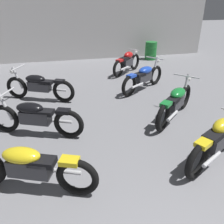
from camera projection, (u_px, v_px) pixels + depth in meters
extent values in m
cube|color=#BCBAB7|center=(75.00, 21.00, 10.83)|extent=(13.29, 0.24, 3.60)
torus|color=black|center=(77.00, 178.00, 3.49)|extent=(0.66, 0.36, 0.67)
cube|color=#38383D|center=(30.00, 167.00, 3.55)|extent=(0.70, 0.47, 0.28)
ellipsoid|color=yellow|center=(21.00, 155.00, 3.47)|extent=(0.68, 0.52, 0.22)
cube|color=black|center=(42.00, 162.00, 3.46)|extent=(0.46, 0.37, 0.10)
cube|color=yellow|center=(69.00, 161.00, 3.37)|extent=(0.34, 0.29, 0.08)
cylinder|color=silver|center=(65.00, 171.00, 3.65)|extent=(0.54, 0.27, 0.07)
torus|color=black|center=(5.00, 119.00, 5.19)|extent=(0.66, 0.36, 0.67)
torus|color=black|center=(69.00, 124.00, 4.97)|extent=(0.66, 0.36, 0.67)
cylinder|color=silver|center=(5.00, 106.00, 5.04)|extent=(0.28, 0.17, 0.66)
cube|color=#38383D|center=(35.00, 117.00, 5.04)|extent=(0.70, 0.48, 0.28)
ellipsoid|color=black|center=(30.00, 108.00, 4.96)|extent=(0.68, 0.53, 0.22)
cube|color=black|center=(44.00, 112.00, 4.94)|extent=(0.46, 0.38, 0.10)
cube|color=black|center=(63.00, 111.00, 4.85)|extent=(0.34, 0.29, 0.08)
cylinder|color=silver|center=(5.00, 93.00, 4.90)|extent=(0.30, 0.64, 0.04)
cylinder|color=silver|center=(60.00, 121.00, 5.13)|extent=(0.53, 0.28, 0.07)
torus|color=black|center=(17.00, 88.00, 6.99)|extent=(0.65, 0.39, 0.67)
torus|color=black|center=(64.00, 91.00, 6.71)|extent=(0.65, 0.39, 0.67)
cylinder|color=silver|center=(18.00, 78.00, 6.84)|extent=(0.28, 0.18, 0.66)
cube|color=#38383D|center=(39.00, 86.00, 6.81)|extent=(0.70, 0.50, 0.28)
ellipsoid|color=black|center=(35.00, 79.00, 6.73)|extent=(0.68, 0.55, 0.22)
cube|color=black|center=(46.00, 82.00, 6.70)|extent=(0.46, 0.39, 0.10)
cube|color=black|center=(59.00, 81.00, 6.60)|extent=(0.34, 0.30, 0.08)
cylinder|color=silver|center=(17.00, 68.00, 6.69)|extent=(0.33, 0.63, 0.04)
sphere|color=white|center=(12.00, 71.00, 6.78)|extent=(0.14, 0.14, 0.14)
cylinder|color=silver|center=(58.00, 90.00, 6.88)|extent=(0.53, 0.30, 0.07)
torus|color=black|center=(197.00, 161.00, 3.85)|extent=(0.64, 0.42, 0.67)
cube|color=#38383D|center=(217.00, 141.00, 4.20)|extent=(0.62, 0.48, 0.28)
ellipsoid|color=yellow|center=(223.00, 126.00, 4.13)|extent=(0.59, 0.49, 0.26)
cube|color=black|center=(213.00, 136.00, 3.98)|extent=(0.47, 0.40, 0.10)
cube|color=yellow|center=(203.00, 144.00, 3.78)|extent=(0.34, 0.31, 0.08)
cylinder|color=silver|center=(212.00, 159.00, 3.92)|extent=(0.52, 0.32, 0.07)
torus|color=black|center=(185.00, 97.00, 6.35)|extent=(0.57, 0.53, 0.67)
torus|color=black|center=(163.00, 118.00, 5.24)|extent=(0.57, 0.53, 0.67)
cylinder|color=silver|center=(185.00, 87.00, 6.15)|extent=(0.25, 0.24, 0.66)
cube|color=#38383D|center=(175.00, 102.00, 5.75)|extent=(0.65, 0.62, 0.28)
ellipsoid|color=#197F33|center=(178.00, 93.00, 5.73)|extent=(0.66, 0.64, 0.22)
cube|color=black|center=(173.00, 100.00, 5.52)|extent=(0.46, 0.45, 0.10)
cube|color=#197F33|center=(166.00, 104.00, 5.18)|extent=(0.34, 0.34, 0.08)
cylinder|color=silver|center=(186.00, 76.00, 5.97)|extent=(0.48, 0.53, 0.04)
sphere|color=white|center=(188.00, 79.00, 6.17)|extent=(0.14, 0.14, 0.14)
cylinder|color=silver|center=(172.00, 116.00, 5.37)|extent=(0.46, 0.42, 0.07)
torus|color=black|center=(155.00, 75.00, 8.12)|extent=(0.61, 0.47, 0.67)
torus|color=black|center=(129.00, 86.00, 7.12)|extent=(0.61, 0.47, 0.67)
cylinder|color=silver|center=(155.00, 67.00, 7.93)|extent=(0.27, 0.21, 0.66)
cube|color=#38383D|center=(143.00, 77.00, 7.57)|extent=(0.68, 0.57, 0.28)
ellipsoid|color=blue|center=(146.00, 70.00, 7.54)|extent=(0.68, 0.60, 0.22)
cube|color=black|center=(140.00, 75.00, 7.36)|extent=(0.47, 0.42, 0.10)
cube|color=blue|center=(131.00, 76.00, 7.05)|extent=(0.34, 0.32, 0.08)
cylinder|color=silver|center=(155.00, 58.00, 7.75)|extent=(0.42, 0.58, 0.04)
sphere|color=white|center=(158.00, 61.00, 7.94)|extent=(0.14, 0.14, 0.14)
cylinder|color=silver|center=(137.00, 85.00, 7.22)|extent=(0.49, 0.37, 0.07)
torus|color=black|center=(135.00, 62.00, 9.81)|extent=(0.57, 0.53, 0.67)
torus|color=black|center=(118.00, 69.00, 8.85)|extent=(0.57, 0.53, 0.67)
cylinder|color=silver|center=(134.00, 56.00, 9.64)|extent=(0.23, 0.22, 0.56)
cube|color=#38383D|center=(127.00, 63.00, 9.29)|extent=(0.58, 0.56, 0.28)
ellipsoid|color=red|center=(128.00, 55.00, 9.24)|extent=(0.57, 0.56, 0.26)
cube|color=black|center=(124.00, 59.00, 9.03)|extent=(0.46, 0.45, 0.10)
cube|color=red|center=(120.00, 60.00, 8.79)|extent=(0.34, 0.34, 0.08)
cylinder|color=silver|center=(134.00, 50.00, 9.48)|extent=(0.35, 0.38, 0.04)
sphere|color=white|center=(136.00, 52.00, 9.68)|extent=(0.14, 0.14, 0.14)
cylinder|color=silver|center=(124.00, 68.00, 8.98)|extent=(0.45, 0.42, 0.07)
cylinder|color=#1E722D|center=(151.00, 51.00, 11.43)|extent=(0.56, 0.56, 0.85)
torus|color=#1E722D|center=(151.00, 47.00, 11.35)|extent=(0.59, 0.59, 0.03)
torus|color=#1E722D|center=(151.00, 54.00, 11.50)|extent=(0.59, 0.59, 0.03)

